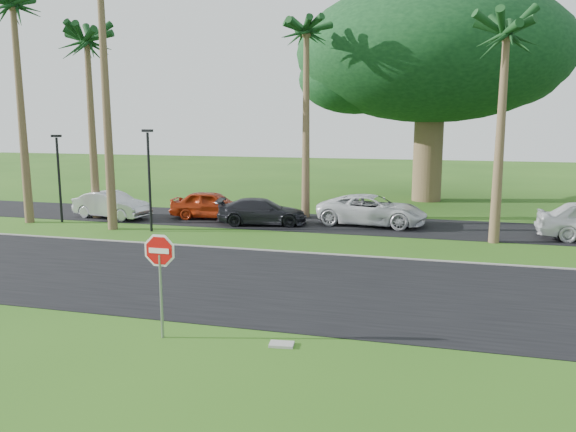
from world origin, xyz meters
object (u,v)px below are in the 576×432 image
(stop_sign_near, at_px, (160,264))
(car_silver, at_px, (112,205))
(car_minivan, at_px, (372,210))
(car_dark, at_px, (262,212))
(car_red, at_px, (212,205))

(stop_sign_near, bearing_deg, car_silver, 125.75)
(car_silver, height_order, car_minivan, car_minivan)
(car_silver, relative_size, car_dark, 0.95)
(stop_sign_near, bearing_deg, car_minivan, 78.70)
(car_dark, xyz_separation_m, car_minivan, (5.19, 1.27, 0.10))
(car_red, xyz_separation_m, car_minivan, (8.22, 0.33, 0.01))
(car_minivan, bearing_deg, stop_sign_near, 173.92)
(car_silver, xyz_separation_m, car_minivan, (13.29, 1.52, 0.04))
(stop_sign_near, distance_m, car_dark, 14.56)
(car_red, bearing_deg, stop_sign_near, -167.24)
(car_silver, xyz_separation_m, car_red, (5.07, 1.20, 0.03))
(car_silver, relative_size, car_minivan, 0.79)
(stop_sign_near, relative_size, car_red, 0.62)
(car_silver, bearing_deg, car_red, -66.90)
(car_silver, distance_m, car_red, 5.21)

